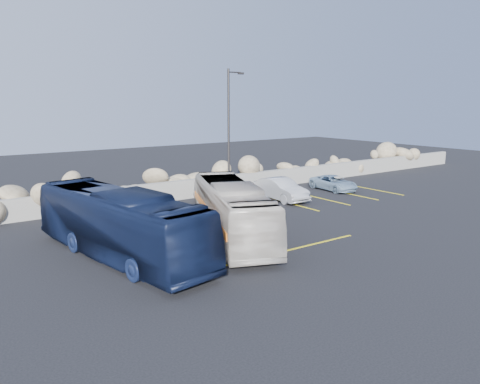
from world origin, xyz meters
TOP-DOWN VIEW (x-y plane):
  - ground at (0.00, 0.00)m, footprint 90.00×90.00m
  - seawall at (0.00, 12.00)m, footprint 60.00×0.40m
  - riprap_pile at (0.00, 13.20)m, footprint 54.00×2.80m
  - parking_lines at (4.64, 5.57)m, footprint 18.16×9.36m
  - lamppost at (2.56, 9.50)m, footprint 1.14×0.18m
  - vintage_bus at (-1.68, 3.11)m, footprint 5.47×9.33m
  - tour_coach at (-6.84, 3.43)m, footprint 3.85×10.12m
  - car_a at (1.61, 8.63)m, footprint 2.15×4.65m
  - car_b at (5.50, 8.12)m, footprint 1.62×4.22m
  - car_d at (10.64, 8.49)m, footprint 1.94×3.79m

SIDE VIEW (x-z plane):
  - ground at x=0.00m, z-range 0.00..0.00m
  - parking_lines at x=4.64m, z-range 0.00..0.01m
  - car_d at x=10.64m, z-range 0.00..1.02m
  - seawall at x=0.00m, z-range 0.00..1.20m
  - car_b at x=5.50m, z-range 0.00..1.37m
  - car_a at x=1.61m, z-range 0.00..1.54m
  - vintage_bus at x=-1.68m, z-range 0.00..2.56m
  - riprap_pile at x=0.00m, z-range 0.00..2.60m
  - tour_coach at x=-6.84m, z-range 0.00..2.75m
  - lamppost at x=2.56m, z-range 0.30..8.30m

